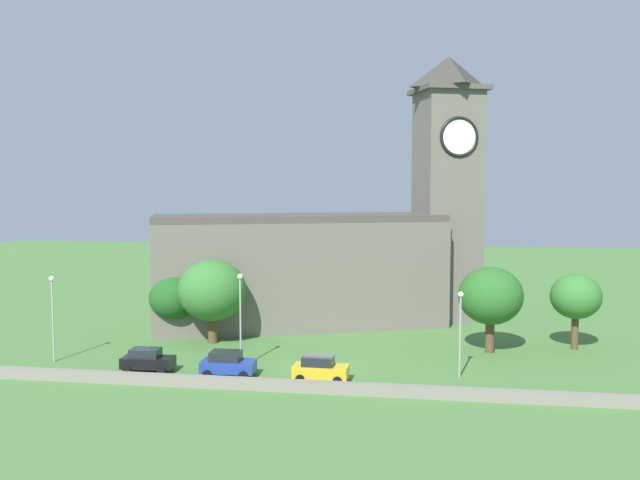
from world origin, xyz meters
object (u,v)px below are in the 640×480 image
church (335,250)px  tree_by_tower (212,291)px  car_black (147,360)px  tree_churchyard (491,296)px  tree_riverside_west (173,298)px  streetlamp_west_mid (240,306)px  tree_riverside_east (576,297)px  streetlamp_west_end (52,305)px  streetlamp_central (460,320)px  car_blue (228,364)px  car_yellow (320,369)px

church → tree_by_tower: 15.02m
car_black → tree_churchyard: size_ratio=0.55×
church → tree_riverside_west: church is taller
streetlamp_west_mid → tree_by_tower: 9.39m
streetlamp_west_mid → tree_churchyard: size_ratio=1.01×
tree_riverside_west → tree_riverside_east: 36.86m
church → streetlamp_west_end: church is taller
church → tree_riverside_east: (22.69, -8.15, -3.13)m
streetlamp_central → tree_churchyard: 8.93m
car_blue → tree_churchyard: (20.49, 10.83, 4.00)m
car_black → car_blue: (6.59, -0.21, 0.04)m
streetlamp_west_end → car_yellow: bearing=-5.5°
tree_by_tower → streetlamp_west_end: bearing=-141.8°
church → streetlamp_west_end: size_ratio=4.96×
tree_by_tower → car_blue: bearing=-66.4°
streetlamp_west_end → tree_riverside_east: size_ratio=1.06×
car_yellow → tree_riverside_west: size_ratio=0.69×
church → streetlamp_west_mid: bearing=-105.1°
car_yellow → car_blue: bearing=177.7°
streetlamp_west_end → car_black: bearing=-10.8°
tree_riverside_east → tree_riverside_west: bearing=-177.2°
car_yellow → streetlamp_west_end: bearing=174.5°
car_yellow → streetlamp_west_end: 23.15m
car_black → car_yellow: car_yellow is taller
streetlamp_central → tree_by_tower: 23.56m
streetlamp_west_end → tree_churchyard: size_ratio=0.95×
car_blue → streetlamp_west_mid: size_ratio=0.55×
car_blue → streetlamp_west_end: (-15.51, 1.92, 3.79)m
car_black → streetlamp_central: streetlamp_central is taller
streetlamp_west_end → streetlamp_central: (33.04, 0.51, -0.31)m
church → tree_by_tower: (-9.99, -10.82, -2.95)m
church → tree_riverside_east: 24.31m
streetlamp_west_end → streetlamp_west_mid: 15.85m
car_yellow → tree_by_tower: size_ratio=0.53×
church → tree_by_tower: church is taller
streetlamp_west_end → streetlamp_central: 33.05m
tree_riverside_east → tree_churchyard: bearing=-162.8°
car_black → car_blue: 6.59m
car_black → streetlamp_central: 24.48m
church → tree_riverside_east: bearing=-19.7°
streetlamp_west_end → tree_churchyard: tree_churchyard is taller
streetlamp_west_mid → streetlamp_central: (17.21, -0.09, -0.56)m
car_blue → streetlamp_west_end: size_ratio=0.58×
streetlamp_west_mid → tree_by_tower: size_ratio=0.98×
tree_riverside_west → tree_riverside_east: size_ratio=0.89×
streetlamp_west_mid → tree_churchyard: streetlamp_west_mid is taller
car_blue → car_black: bearing=178.1°
car_blue → car_yellow: car_blue is taller
tree_riverside_west → streetlamp_west_end: bearing=-125.6°
car_blue → tree_churchyard: size_ratio=0.55×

